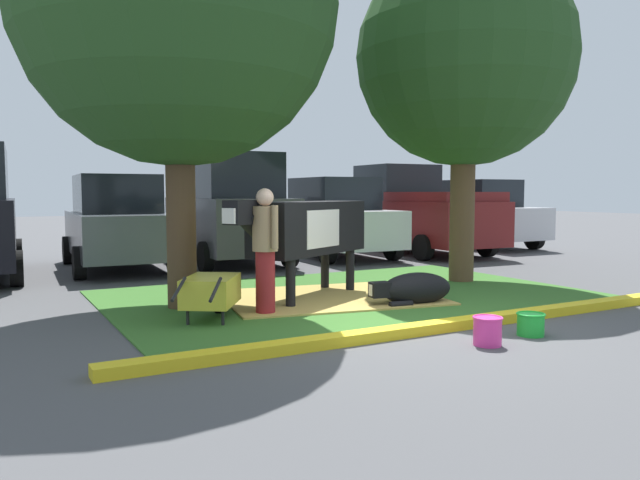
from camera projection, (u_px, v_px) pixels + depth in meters
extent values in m
plane|color=#4C4C4F|center=(416.00, 327.00, 7.56)|extent=(80.00, 80.00, 0.00)
cube|color=#386B28|center=(350.00, 295.00, 9.79)|extent=(7.45, 4.99, 0.02)
cube|color=yellow|center=(464.00, 323.00, 7.48)|extent=(8.65, 0.24, 0.12)
cube|color=tan|center=(329.00, 298.00, 9.49)|extent=(3.57, 2.93, 0.04)
cylinder|color=#4C3823|center=(181.00, 215.00, 8.64)|extent=(0.41, 0.41, 2.67)
sphere|color=#23471E|center=(177.00, 4.00, 8.42)|extent=(4.45, 4.45, 4.45)
cylinder|color=brown|center=(462.00, 208.00, 11.27)|extent=(0.45, 0.45, 2.71)
sphere|color=#23471E|center=(465.00, 57.00, 11.06)|extent=(3.93, 3.93, 3.93)
cube|color=black|center=(309.00, 227.00, 9.46)|extent=(2.35, 1.73, 0.80)
cube|color=white|center=(304.00, 228.00, 9.33)|extent=(1.14, 1.07, 0.56)
cylinder|color=black|center=(256.00, 225.00, 8.33)|extent=(0.71, 0.59, 0.58)
cube|color=black|center=(241.00, 212.00, 8.04)|extent=(0.51, 0.44, 0.32)
cube|color=white|center=(231.00, 216.00, 7.88)|extent=(0.20, 0.23, 0.20)
cylinder|color=black|center=(291.00, 284.00, 8.66)|extent=(0.14, 0.14, 0.71)
cylinder|color=black|center=(263.00, 282.00, 8.92)|extent=(0.14, 0.14, 0.71)
cylinder|color=black|center=(350.00, 271.00, 10.12)|extent=(0.14, 0.14, 0.71)
cylinder|color=black|center=(325.00, 269.00, 10.38)|extent=(0.14, 0.14, 0.71)
cylinder|color=black|center=(347.00, 239.00, 10.50)|extent=(0.06, 0.06, 0.70)
ellipsoid|color=black|center=(417.00, 289.00, 9.00)|extent=(1.16, 0.64, 0.48)
cube|color=black|center=(380.00, 290.00, 8.79)|extent=(0.31, 0.24, 0.22)
cube|color=silver|center=(372.00, 290.00, 8.74)|extent=(0.07, 0.11, 0.16)
cylinder|color=black|center=(401.00, 304.00, 8.72)|extent=(0.36, 0.15, 0.10)
cylinder|color=maroon|center=(265.00, 283.00, 8.21)|extent=(0.26, 0.26, 0.87)
cylinder|color=#9E7F5B|center=(265.00, 229.00, 8.15)|extent=(0.34, 0.34, 0.60)
sphere|color=beige|center=(265.00, 197.00, 8.12)|extent=(0.24, 0.24, 0.24)
cylinder|color=#9E7F5B|center=(256.00, 226.00, 8.32)|extent=(0.09, 0.09, 0.57)
cylinder|color=#9E7F5B|center=(275.00, 227.00, 7.98)|extent=(0.09, 0.09, 0.57)
cube|color=gold|center=(211.00, 291.00, 7.83)|extent=(0.99, 1.08, 0.36)
cylinder|color=black|center=(220.00, 301.00, 8.34)|extent=(0.28, 0.36, 0.36)
cylinder|color=black|center=(188.00, 317.00, 7.57)|extent=(0.04, 0.04, 0.24)
cylinder|color=black|center=(223.00, 317.00, 7.54)|extent=(0.04, 0.04, 0.24)
cylinder|color=black|center=(179.00, 289.00, 7.19)|extent=(0.32, 0.47, 0.23)
cylinder|color=black|center=(216.00, 289.00, 7.16)|extent=(0.32, 0.47, 0.23)
cylinder|color=#EA3893|center=(487.00, 331.00, 6.62)|extent=(0.30, 0.30, 0.30)
torus|color=#EA3893|center=(488.00, 318.00, 6.61)|extent=(0.33, 0.33, 0.02)
cylinder|color=green|center=(531.00, 325.00, 7.08)|extent=(0.31, 0.31, 0.25)
torus|color=green|center=(531.00, 314.00, 7.07)|extent=(0.33, 0.33, 0.02)
cylinder|color=black|center=(17.00, 253.00, 13.43)|extent=(0.25, 0.65, 0.64)
cylinder|color=black|center=(17.00, 268.00, 10.75)|extent=(0.25, 0.65, 0.64)
cube|color=#4C5156|center=(117.00, 233.00, 13.22)|extent=(2.01, 4.48, 0.90)
cube|color=black|center=(116.00, 194.00, 13.16)|extent=(1.69, 2.27, 0.80)
cylinder|color=black|center=(68.00, 250.00, 14.14)|extent=(0.25, 0.65, 0.64)
cylinder|color=black|center=(148.00, 247.00, 14.93)|extent=(0.25, 0.65, 0.64)
cylinder|color=black|center=(79.00, 263.00, 11.58)|extent=(0.25, 0.65, 0.64)
cylinder|color=black|center=(174.00, 258.00, 12.37)|extent=(0.25, 0.65, 0.64)
cube|color=#3D3D42|center=(227.00, 223.00, 14.41)|extent=(2.12, 4.69, 1.20)
cube|color=black|center=(227.00, 177.00, 14.32)|extent=(1.83, 3.28, 1.00)
cylinder|color=black|center=(173.00, 245.00, 15.38)|extent=(0.25, 0.65, 0.64)
cylinder|color=black|center=(245.00, 243.00, 16.21)|extent=(0.25, 0.65, 0.64)
cylinder|color=black|center=(206.00, 257.00, 12.70)|extent=(0.25, 0.65, 0.64)
cylinder|color=black|center=(290.00, 253.00, 13.54)|extent=(0.25, 0.65, 0.64)
cube|color=silver|center=(333.00, 227.00, 15.72)|extent=(2.01, 4.48, 0.90)
cube|color=black|center=(333.00, 194.00, 15.66)|extent=(1.69, 2.27, 0.80)
cylinder|color=black|center=(280.00, 241.00, 16.64)|extent=(0.25, 0.65, 0.64)
cylinder|color=black|center=(338.00, 239.00, 17.43)|extent=(0.25, 0.65, 0.64)
cylinder|color=black|center=(327.00, 250.00, 14.08)|extent=(0.25, 0.65, 0.64)
cylinder|color=black|center=(393.00, 247.00, 14.88)|extent=(0.25, 0.65, 0.64)
cube|color=maroon|center=(415.00, 221.00, 16.77)|extent=(2.26, 5.49, 1.10)
cube|color=black|center=(397.00, 183.00, 17.53)|extent=(1.93, 1.89, 1.00)
cube|color=maroon|center=(443.00, 197.00, 15.63)|extent=(2.03, 2.79, 0.24)
cylinder|color=black|center=(352.00, 238.00, 17.94)|extent=(0.25, 0.65, 0.64)
cylinder|color=black|center=(409.00, 236.00, 18.82)|extent=(0.25, 0.65, 0.64)
cylinder|color=black|center=(423.00, 248.00, 14.80)|extent=(0.25, 0.65, 0.64)
cylinder|color=black|center=(487.00, 244.00, 15.68)|extent=(0.25, 0.65, 0.64)
cube|color=silver|center=(477.00, 221.00, 18.61)|extent=(2.01, 4.48, 0.90)
cube|color=black|center=(478.00, 193.00, 18.54)|extent=(1.69, 2.27, 0.80)
cylinder|color=black|center=(425.00, 234.00, 19.52)|extent=(0.25, 0.65, 0.64)
cylinder|color=black|center=(469.00, 233.00, 20.32)|extent=(0.25, 0.65, 0.64)
cylinder|color=black|center=(486.00, 240.00, 16.97)|extent=(0.25, 0.65, 0.64)
cylinder|color=black|center=(534.00, 238.00, 17.76)|extent=(0.25, 0.65, 0.64)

